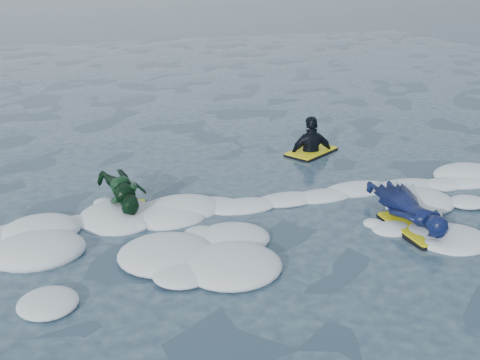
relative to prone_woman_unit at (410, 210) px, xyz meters
name	(u,v)px	position (x,y,z in m)	size (l,w,h in m)	color
ground	(238,259)	(-2.65, -0.24, -0.24)	(120.00, 120.00, 0.00)	#172938
foam_band	(217,226)	(-2.65, 0.79, -0.24)	(12.00, 3.10, 0.30)	white
prone_woman_unit	(410,210)	(0.00, 0.00, 0.00)	(0.73, 1.81, 0.47)	black
prone_child_unit	(125,194)	(-3.82, 1.78, 0.03)	(0.73, 1.36, 0.52)	black
waiting_rider_unit	(311,156)	(-0.01, 3.43, -0.28)	(1.22, 1.06, 1.61)	black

